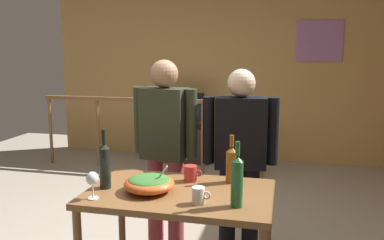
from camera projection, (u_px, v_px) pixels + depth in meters
The scene contains 15 objects.
back_wall at pixel (218, 72), 6.08m from camera, with size 5.16×0.10×2.64m, color tan.
framed_picture at pixel (319, 41), 5.62m from camera, with size 0.63×0.03×0.57m, color #A670B1.
stair_railing at pixel (185, 124), 5.38m from camera, with size 3.14×0.10×1.06m.
tv_console at pixel (182, 144), 6.04m from camera, with size 0.90×0.40×0.52m, color #38281E.
flat_screen_tv at pixel (181, 107), 5.91m from camera, with size 0.70×0.12×0.52m.
serving_table at pixel (180, 205), 2.51m from camera, with size 1.16×0.72×0.78m.
salad_bowl at pixel (149, 183), 2.47m from camera, with size 0.31×0.31×0.18m.
wine_glass at pixel (92, 180), 2.34m from camera, with size 0.07×0.07×0.17m.
wine_bottle_green at pixel (237, 180), 2.22m from camera, with size 0.07×0.07×0.37m.
wine_bottle_amber at pixel (231, 164), 2.64m from camera, with size 0.07×0.07×0.32m.
wine_bottle_dark at pixel (105, 165), 2.52m from camera, with size 0.07×0.07×0.38m.
mug_red at pixel (191, 173), 2.67m from camera, with size 0.12×0.09×0.11m.
mug_white at pixel (199, 195), 2.27m from camera, with size 0.11×0.07×0.10m.
person_standing_left at pixel (165, 143), 3.18m from camera, with size 0.54×0.27×1.58m.
person_standing_right at pixel (240, 151), 3.05m from camera, with size 0.57×0.27×1.51m.
Camera 1 is at (1.01, -2.94, 1.65)m, focal length 37.31 mm.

